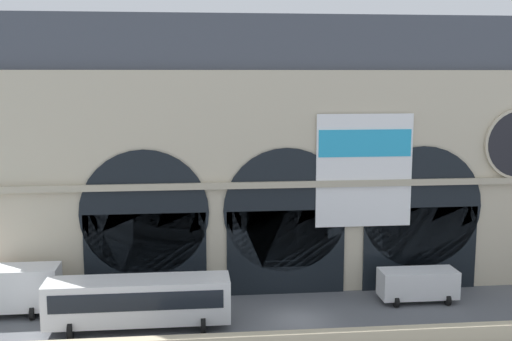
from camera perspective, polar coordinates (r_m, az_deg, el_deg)
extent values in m
plane|color=#54565B|center=(41.07, 3.73, -13.20)|extent=(200.00, 200.00, 0.00)
cube|color=beige|center=(46.10, 2.26, -0.74)|extent=(40.54, 4.89, 15.53)
cube|color=#424751|center=(45.83, 2.28, 11.30)|extent=(40.54, 4.29, 3.75)
cube|color=black|center=(44.35, -9.84, -7.57)|extent=(8.25, 0.20, 5.97)
cylinder|color=black|center=(43.62, -9.94, -3.81)|extent=(8.69, 0.20, 8.69)
cube|color=black|center=(44.73, 2.69, -7.31)|extent=(8.25, 0.20, 5.97)
cylinder|color=black|center=(44.01, 2.72, -3.58)|extent=(8.69, 0.20, 8.69)
cube|color=black|center=(47.13, 14.45, -6.75)|extent=(8.25, 0.20, 5.97)
cylinder|color=black|center=(46.44, 14.59, -3.20)|extent=(8.69, 0.20, 8.69)
cube|color=white|center=(44.54, 9.66, -0.01)|extent=(6.75, 0.12, 7.86)
cube|color=#26A5D8|center=(44.22, 9.75, 2.42)|extent=(6.48, 0.04, 1.87)
cube|color=#B6AB91|center=(43.56, 2.76, -1.25)|extent=(40.54, 0.50, 0.44)
cube|color=white|center=(44.06, -20.75, -9.78)|extent=(5.50, 2.30, 2.70)
cylinder|color=black|center=(43.25, -19.37, -11.95)|extent=(0.28, 0.84, 0.84)
cylinder|color=black|center=(45.14, -18.76, -11.04)|extent=(0.28, 0.84, 0.84)
cube|color=white|center=(39.70, -10.49, -11.34)|extent=(11.00, 2.50, 2.60)
cube|color=black|center=(38.39, -10.65, -11.50)|extent=(10.12, 0.04, 1.10)
cylinder|color=black|center=(39.62, -16.28, -13.61)|extent=(0.28, 1.00, 1.00)
cylinder|color=black|center=(41.68, -15.73, -12.45)|extent=(0.28, 1.00, 1.00)
cylinder|color=black|center=(39.00, -4.75, -13.65)|extent=(0.28, 1.00, 1.00)
cylinder|color=black|center=(41.09, -4.83, -12.46)|extent=(0.28, 1.00, 1.00)
cube|color=white|center=(45.02, 14.28, -9.75)|extent=(5.20, 2.00, 1.86)
cylinder|color=black|center=(43.95, 12.44, -11.43)|extent=(0.28, 0.68, 0.68)
cylinder|color=black|center=(45.56, 11.72, -10.67)|extent=(0.28, 0.68, 0.68)
cylinder|color=black|center=(45.16, 16.78, -11.04)|extent=(0.28, 0.68, 0.68)
cylinder|color=black|center=(46.73, 15.92, -10.33)|extent=(0.28, 0.68, 0.68)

